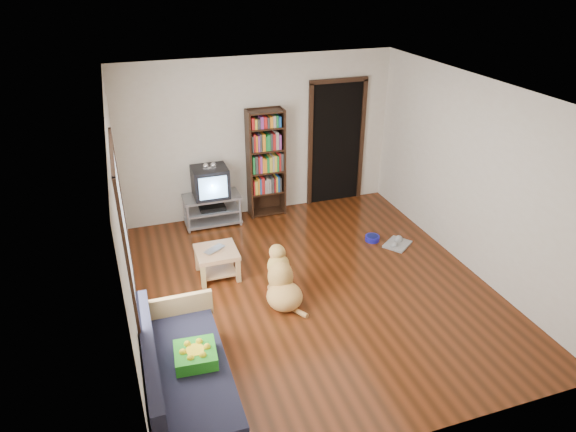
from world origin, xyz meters
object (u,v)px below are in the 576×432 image
object	(u,v)px
bookshelf	(266,158)
sofa	(186,379)
green_cushion	(196,355)
tv_stand	(212,209)
grey_rag	(397,244)
dog	(282,282)
dog_bowl	(372,238)
crt_tv	(210,181)
laptop	(217,251)
coffee_table	(217,258)

from	to	relation	value
bookshelf	sofa	world-z (taller)	bookshelf
green_cushion	tv_stand	world-z (taller)	green_cushion
grey_rag	dog	distance (m)	2.25
dog_bowl	dog	xyz separation A→B (m)	(-1.80, -1.01, 0.22)
tv_stand	crt_tv	bearing A→B (deg)	90.00
green_cushion	dog	bearing A→B (deg)	48.14
laptop	coffee_table	distance (m)	0.14
green_cushion	bookshelf	xyz separation A→B (m)	(1.80, 3.68, 0.51)
green_cushion	coffee_table	xyz separation A→B (m)	(0.61, 2.04, -0.21)
green_cushion	laptop	xyz separation A→B (m)	(0.61, 2.01, -0.07)
dog_bowl	tv_stand	size ratio (longest dim) A/B	0.24
green_cushion	dog_bowl	distance (m)	3.82
green_cushion	dog_bowl	size ratio (longest dim) A/B	1.81
green_cushion	bookshelf	world-z (taller)	bookshelf
dog_bowl	tv_stand	world-z (taller)	tv_stand
tv_stand	dog	size ratio (longest dim) A/B	1.02
dog_bowl	dog	size ratio (longest dim) A/B	0.25
tv_stand	sofa	world-z (taller)	sofa
grey_rag	coffee_table	bearing A→B (deg)	178.86
tv_stand	dog	distance (m)	2.40
crt_tv	sofa	xyz separation A→B (m)	(-0.97, -3.65, -0.48)
green_cushion	tv_stand	distance (m)	3.69
dog_bowl	tv_stand	xyz separation A→B (m)	(-2.22, 1.35, 0.23)
grey_rag	sofa	world-z (taller)	sofa
tv_stand	dog	bearing A→B (deg)	-79.89
crt_tv	coffee_table	size ratio (longest dim) A/B	1.05
sofa	coffee_table	xyz separation A→B (m)	(0.74, 2.08, 0.02)
bookshelf	dog	world-z (taller)	bookshelf
grey_rag	bookshelf	xyz separation A→B (m)	(-1.57, 1.69, 0.99)
coffee_table	crt_tv	bearing A→B (deg)	81.36
crt_tv	bookshelf	world-z (taller)	bookshelf
bookshelf	sofa	xyz separation A→B (m)	(-1.92, -3.72, -0.74)
coffee_table	green_cushion	bearing A→B (deg)	-106.72
crt_tv	dog	world-z (taller)	crt_tv
tv_stand	crt_tv	xyz separation A→B (m)	(0.00, 0.02, 0.47)
dog	grey_rag	bearing A→B (deg)	19.95
laptop	sofa	distance (m)	2.19
grey_rag	dog	size ratio (longest dim) A/B	0.45
sofa	coffee_table	bearing A→B (deg)	70.56
dog_bowl	grey_rag	xyz separation A→B (m)	(0.30, -0.25, -0.03)
laptop	coffee_table	bearing A→B (deg)	56.40
bookshelf	dog_bowl	bearing A→B (deg)	-48.68
tv_stand	bookshelf	distance (m)	1.20
dog	laptop	bearing A→B (deg)	129.97
crt_tv	bookshelf	xyz separation A→B (m)	(0.95, 0.07, 0.26)
green_cushion	dog	world-z (taller)	dog
green_cushion	coffee_table	distance (m)	2.14
tv_stand	coffee_table	size ratio (longest dim) A/B	1.64
green_cushion	coffee_table	size ratio (longest dim) A/B	0.72
tv_stand	coffee_table	bearing A→B (deg)	-98.76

